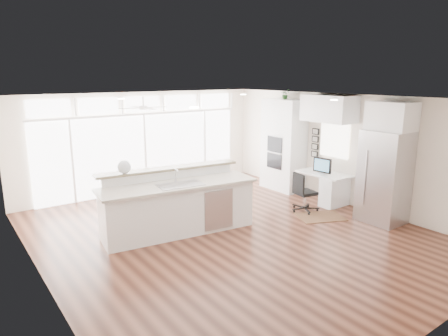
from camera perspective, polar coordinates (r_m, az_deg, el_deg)
floor at (r=8.19m, az=0.97°, el=-9.45°), size 7.00×8.00×0.02m
ceiling at (r=7.57m, az=1.05°, el=9.85°), size 7.00×8.00×0.02m
wall_back at (r=11.16m, az=-11.47°, el=3.68°), size 7.00×0.04×2.70m
wall_front at (r=5.30m, az=28.35°, el=-8.19°), size 7.00×0.04×2.70m
wall_left at (r=6.38m, az=-25.07°, el=-4.38°), size 0.04×8.00×2.70m
wall_right at (r=10.22m, az=16.90°, el=2.51°), size 0.04×8.00×2.70m
glass_wall at (r=11.16m, az=-11.27°, el=2.12°), size 5.80×0.06×2.08m
transom_row at (r=10.99m, az=-11.58°, el=8.94°), size 5.90×0.06×0.40m
desk_window at (r=10.34m, az=15.52°, el=3.84°), size 0.04×0.85×0.85m
ceiling_fan at (r=9.74m, az=-11.47°, el=9.03°), size 1.16×1.16×0.32m
recessed_lights at (r=7.73m, az=0.15°, el=9.78°), size 3.40×3.00×0.02m
oven_cabinet at (r=11.16m, az=8.48°, el=3.27°), size 0.64×1.20×2.50m
desk_nook at (r=10.33m, az=13.98°, el=-2.72°), size 0.72×1.30×0.76m
upper_cabinets at (r=10.02m, az=14.75°, el=8.22°), size 0.64×1.30×0.64m
refrigerator at (r=9.23m, az=21.93°, el=-1.20°), size 0.76×0.90×2.00m
fridge_cabinet at (r=9.07m, az=22.84°, el=6.85°), size 0.64×0.90×0.60m
framed_photos at (r=10.75m, az=12.90°, el=3.52°), size 0.06×0.22×0.80m
kitchen_island at (r=8.11m, az=-6.52°, el=-4.93°), size 3.30×1.60×1.26m
rug at (r=9.35m, az=13.58°, el=-6.77°), size 1.21×1.07×0.01m
office_chair at (r=9.55m, az=11.54°, el=-3.40°), size 0.54×0.51×0.92m
fishbowl at (r=8.00m, az=-14.06°, el=0.16°), size 0.27×0.27×0.27m
monitor at (r=10.13m, az=13.87°, el=0.40°), size 0.14×0.50×0.42m
keyboard at (r=10.05m, az=13.18°, el=-0.84°), size 0.13×0.30×0.01m
potted_plant at (r=11.01m, az=8.72°, el=10.24°), size 0.28×0.30×0.21m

